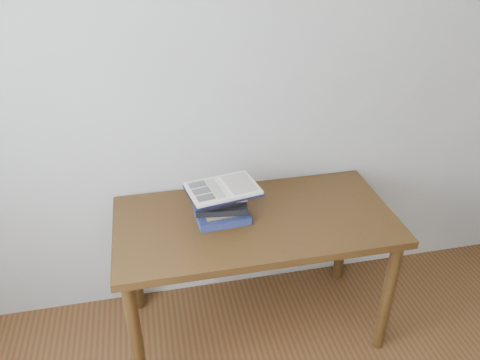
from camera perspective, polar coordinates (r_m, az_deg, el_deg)
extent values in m
cube|color=#B6B4AC|center=(2.35, -0.07, 12.09)|extent=(3.50, 0.04, 2.60)
cube|color=#412810|center=(2.29, 1.86, -5.03)|extent=(1.36, 0.68, 0.04)
cylinder|color=#412810|center=(2.29, -12.59, -18.33)|extent=(0.06, 0.06, 0.69)
cylinder|color=#412810|center=(2.53, 17.51, -13.46)|extent=(0.06, 0.06, 0.69)
cylinder|color=#412810|center=(2.69, -12.84, -9.46)|extent=(0.06, 0.06, 0.69)
cylinder|color=#412810|center=(2.90, 12.45, -6.17)|extent=(0.06, 0.06, 0.69)
cube|color=#19194B|center=(2.26, -2.18, -4.39)|extent=(0.26, 0.19, 0.04)
cube|color=tan|center=(2.26, -2.14, -3.38)|extent=(0.20, 0.16, 0.03)
cube|color=black|center=(2.23, -2.30, -3.06)|extent=(0.26, 0.19, 0.03)
cube|color=black|center=(2.23, -2.48, -2.10)|extent=(0.24, 0.18, 0.03)
cube|color=tan|center=(2.22, -2.14, -1.46)|extent=(0.23, 0.18, 0.03)
cube|color=black|center=(2.20, -2.12, -1.28)|extent=(0.36, 0.28, 0.01)
cube|color=beige|center=(2.17, -4.15, -1.45)|extent=(0.19, 0.24, 0.01)
cube|color=beige|center=(2.22, -0.14, -0.60)|extent=(0.19, 0.24, 0.01)
cylinder|color=beige|center=(2.19, -2.12, -1.05)|extent=(0.05, 0.21, 0.01)
cube|color=black|center=(2.21, -5.24, -0.55)|extent=(0.09, 0.06, 0.00)
cube|color=black|center=(2.16, -4.73, -1.33)|extent=(0.09, 0.06, 0.00)
cube|color=black|center=(2.11, -4.20, -2.15)|extent=(0.09, 0.06, 0.00)
cube|color=#BBB8A2|center=(2.18, -2.99, -1.01)|extent=(0.07, 0.18, 0.00)
cube|color=#BBB8A2|center=(2.21, -0.07, -0.39)|extent=(0.16, 0.20, 0.00)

